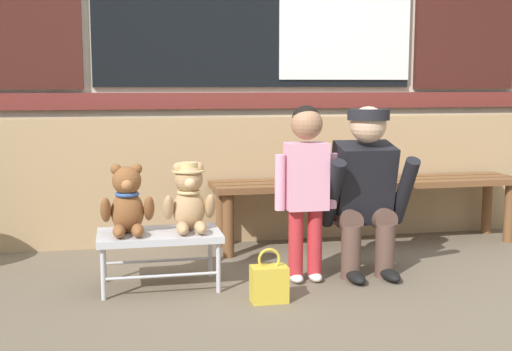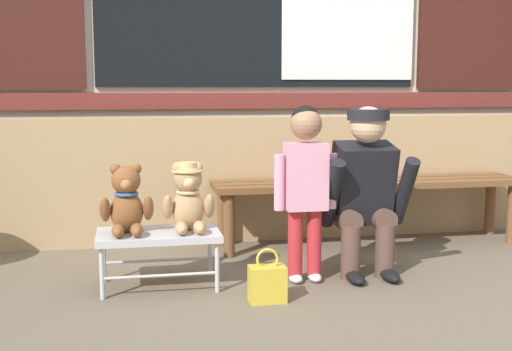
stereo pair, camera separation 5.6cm
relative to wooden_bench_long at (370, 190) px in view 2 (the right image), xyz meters
name	(u,v)px [view 2 (the right image)]	position (x,y,z in m)	size (l,w,h in m)	color
ground_plane	(332,299)	(-0.59, -1.06, -0.37)	(60.00, 60.00, 0.00)	brown
brick_low_wall	(271,177)	(-0.59, 0.37, 0.05)	(6.28, 0.25, 0.85)	tan
wooden_bench_long	(370,190)	(0.00, 0.00, 0.00)	(2.10, 0.40, 0.44)	brown
small_display_bench	(158,238)	(-1.43, -0.69, -0.11)	(0.64, 0.36, 0.30)	#BCBCC1
teddy_bear_plain	(127,202)	(-1.59, -0.69, 0.09)	(0.28, 0.26, 0.36)	brown
teddy_bear_with_hat	(188,198)	(-1.27, -0.69, 0.10)	(0.28, 0.27, 0.36)	tan
child_standing	(306,174)	(-0.64, -0.73, 0.22)	(0.35, 0.18, 0.96)	#B7282D
adult_crouching	(366,190)	(-0.28, -0.66, 0.11)	(0.50, 0.49, 0.95)	brown
handbag_on_ground	(267,283)	(-0.92, -1.04, -0.28)	(0.18, 0.11, 0.27)	gold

